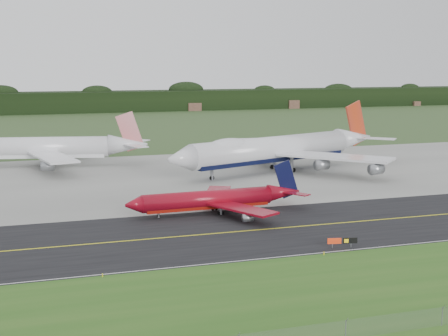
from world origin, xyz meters
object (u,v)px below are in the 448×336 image
at_px(jet_ba_747, 279,149).
at_px(jet_red_737, 217,199).
at_px(taxiway_sign, 342,241).
at_px(jet_star_tail, 45,148).

height_order(jet_ba_747, jet_red_737, jet_ba_747).
height_order(jet_red_737, taxiway_sign, jet_red_737).
bearing_deg(taxiway_sign, jet_star_tail, 114.01).
xyz_separation_m(jet_star_tail, taxiway_sign, (42.87, -96.22, -4.01)).
height_order(jet_ba_747, jet_star_tail, jet_ba_747).
bearing_deg(jet_star_tail, jet_red_737, -65.66).
distance_m(jet_red_737, taxiway_sign, 30.95).
relative_size(jet_red_737, taxiway_sign, 7.52).
distance_m(jet_ba_747, jet_star_tail, 66.03).
distance_m(jet_red_737, jet_star_tail, 74.46).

